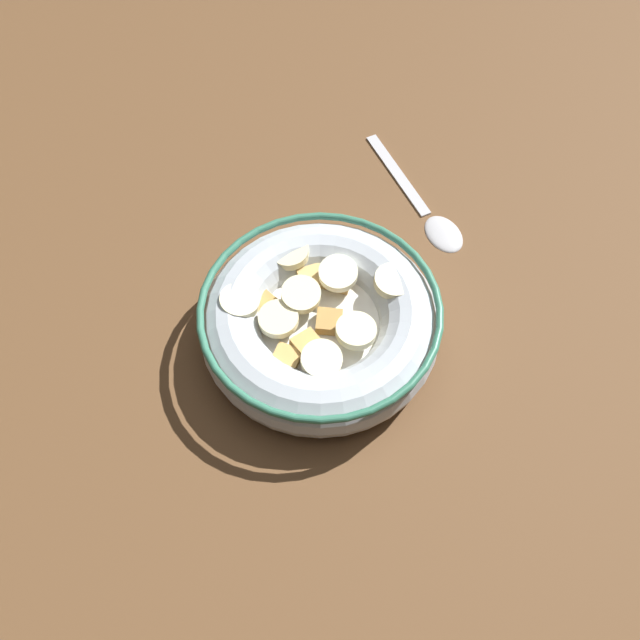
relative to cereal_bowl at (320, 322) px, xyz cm
name	(u,v)px	position (x,y,z in cm)	size (l,w,h in cm)	color
ground_plane	(320,345)	(-0.03, -0.03, -3.62)	(122.23, 122.23, 2.00)	brown
cereal_bowl	(320,322)	(0.00, 0.00, 0.00)	(18.92, 18.92, 5.01)	#B2BCC6
spoon	(432,216)	(15.47, -4.60, -2.28)	(11.65, 12.57, 0.80)	#B7B7BC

